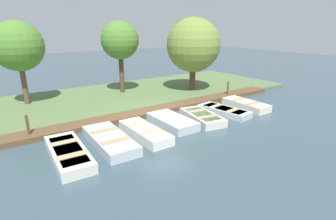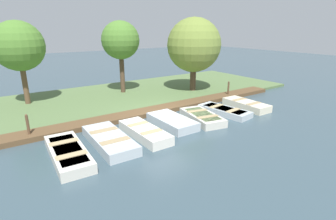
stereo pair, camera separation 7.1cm
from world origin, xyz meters
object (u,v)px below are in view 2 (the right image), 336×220
object	(u,v)px
rowboat_3	(172,121)
park_tree_center	(194,45)
mooring_post_near	(28,127)
rowboat_1	(109,140)
park_tree_left	(120,41)
mooring_post_far	(228,89)
rowboat_0	(68,153)
rowboat_2	(145,132)
rowboat_4	(202,117)
park_tree_far_left	(19,46)
rowboat_5	(224,111)
rowboat_6	(246,105)

from	to	relation	value
rowboat_3	park_tree_center	bearing A→B (deg)	132.29
rowboat_3	mooring_post_near	distance (m)	6.09
rowboat_1	park_tree_left	xyz separation A→B (m)	(-7.05, 3.92, 3.36)
park_tree_left	mooring_post_far	bearing A→B (deg)	48.22
rowboat_0	park_tree_center	xyz separation A→B (m)	(-4.99, 9.83, 3.05)
rowboat_2	rowboat_3	distance (m)	1.75
rowboat_2	rowboat_4	size ratio (longest dim) A/B	1.04
mooring_post_far	park_tree_far_left	bearing A→B (deg)	-115.50
rowboat_4	mooring_post_far	distance (m)	4.95
rowboat_3	park_tree_left	distance (m)	7.56
rowboat_2	rowboat_4	distance (m)	3.30
mooring_post_far	park_tree_left	size ratio (longest dim) A/B	0.22
rowboat_4	rowboat_5	distance (m)	1.69
rowboat_3	rowboat_5	distance (m)	3.29
rowboat_1	mooring_post_far	xyz separation A→B (m)	(-2.37, 9.17, 0.34)
rowboat_4	mooring_post_far	size ratio (longest dim) A/B	2.59
mooring_post_near	park_tree_far_left	xyz separation A→B (m)	(-5.25, 0.66, 2.86)
rowboat_6	park_tree_left	world-z (taller)	park_tree_left
rowboat_0	rowboat_1	world-z (taller)	rowboat_1
rowboat_1	rowboat_4	distance (m)	4.83
rowboat_0	mooring_post_far	size ratio (longest dim) A/B	3.01
rowboat_3	rowboat_6	xyz separation A→B (m)	(0.14, 5.07, 0.00)
rowboat_3	park_tree_left	world-z (taller)	park_tree_left
rowboat_2	mooring_post_far	distance (m)	8.03
rowboat_1	park_tree_far_left	world-z (taller)	park_tree_far_left
rowboat_1	rowboat_2	world-z (taller)	rowboat_2
park_tree_left	rowboat_6	bearing A→B (deg)	32.44
rowboat_3	rowboat_4	xyz separation A→B (m)	(0.30, 1.60, -0.01)
rowboat_0	mooring_post_near	world-z (taller)	mooring_post_near
rowboat_5	rowboat_6	world-z (taller)	rowboat_6
rowboat_2	rowboat_1	bearing A→B (deg)	-94.12
rowboat_0	mooring_post_near	size ratio (longest dim) A/B	3.01
rowboat_3	park_tree_far_left	distance (m)	9.44
rowboat_0	rowboat_6	size ratio (longest dim) A/B	1.19
rowboat_6	park_tree_left	distance (m)	8.81
mooring_post_near	park_tree_center	bearing A→B (deg)	102.78
rowboat_1	rowboat_6	distance (m)	8.30
rowboat_1	rowboat_5	xyz separation A→B (m)	(-0.14, 6.51, -0.04)
rowboat_3	mooring_post_near	bearing A→B (deg)	-109.48
mooring_post_near	park_tree_left	distance (m)	8.50
mooring_post_far	rowboat_2	bearing A→B (deg)	-72.16
rowboat_5	mooring_post_near	world-z (taller)	mooring_post_near
rowboat_5	mooring_post_far	distance (m)	3.48
rowboat_0	rowboat_4	size ratio (longest dim) A/B	1.16
rowboat_2	park_tree_far_left	size ratio (longest dim) A/B	0.61
park_tree_left	rowboat_0	bearing A→B (deg)	-37.43
rowboat_0	rowboat_5	world-z (taller)	rowboat_0
rowboat_3	rowboat_0	bearing A→B (deg)	-83.68
rowboat_4	park_tree_far_left	world-z (taller)	park_tree_far_left
rowboat_6	park_tree_far_left	xyz separation A→B (m)	(-7.44, -10.13, 3.20)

